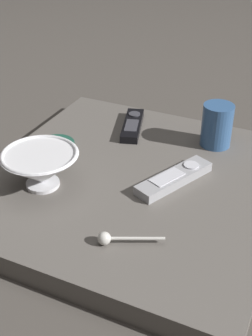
# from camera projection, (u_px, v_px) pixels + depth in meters

# --- Properties ---
(ground_plane) EXTENTS (6.00, 6.00, 0.00)m
(ground_plane) POSITION_uv_depth(u_px,v_px,m) (133.00, 194.00, 1.00)
(ground_plane) COLOR #47423D
(table) EXTENTS (0.61, 0.63, 0.05)m
(table) POSITION_uv_depth(u_px,v_px,m) (133.00, 185.00, 0.98)
(table) COLOR #5B5651
(table) RESTS_ON ground
(cereal_bowl) EXTENTS (0.16, 0.16, 0.08)m
(cereal_bowl) POSITION_uv_depth(u_px,v_px,m) (41.00, 167.00, 0.92)
(cereal_bowl) COLOR silver
(cereal_bowl) RESTS_ON table
(coffee_mug) EXTENTS (0.07, 0.07, 0.10)m
(coffee_mug) POSITION_uv_depth(u_px,v_px,m) (217.00, 125.00, 1.06)
(coffee_mug) COLOR #33598C
(coffee_mug) RESTS_ON table
(teaspoon) EXTENTS (0.11, 0.06, 0.02)m
(teaspoon) POSITION_uv_depth(u_px,v_px,m) (111.00, 238.00, 0.79)
(teaspoon) COLOR silver
(teaspoon) RESTS_ON table
(tv_remote_near) EXTENTS (0.12, 0.19, 0.02)m
(tv_remote_near) POSITION_uv_depth(u_px,v_px,m) (174.00, 178.00, 0.95)
(tv_remote_near) COLOR #9E9EA3
(tv_remote_near) RESTS_ON table
(tv_remote_far) EXTENTS (0.09, 0.16, 0.02)m
(tv_remote_far) POSITION_uv_depth(u_px,v_px,m) (132.00, 125.00, 1.15)
(tv_remote_far) COLOR black
(tv_remote_far) RESTS_ON table
(drink_coaster) EXTENTS (0.09, 0.09, 0.01)m
(drink_coaster) POSITION_uv_depth(u_px,v_px,m) (56.00, 144.00, 1.08)
(drink_coaster) COLOR #194738
(drink_coaster) RESTS_ON table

